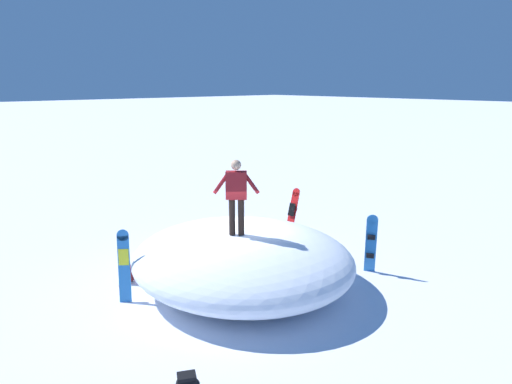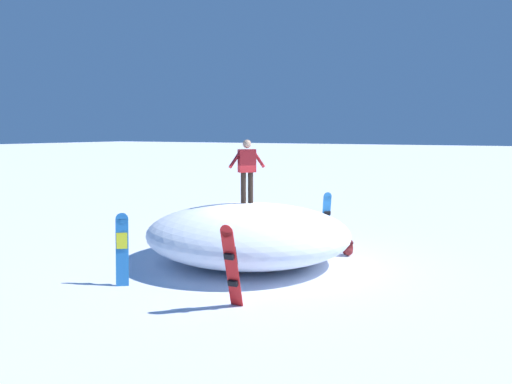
% 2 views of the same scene
% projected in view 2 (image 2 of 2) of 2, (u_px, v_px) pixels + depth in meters
% --- Properties ---
extents(ground, '(240.00, 240.00, 0.00)m').
position_uv_depth(ground, '(268.00, 263.00, 12.52)').
color(ground, white).
extents(snow_mound, '(5.95, 6.27, 1.49)m').
position_uv_depth(snow_mound, '(248.00, 233.00, 12.60)').
color(snow_mound, white).
rests_on(snow_mound, ground).
extents(snowboarder_standing, '(0.81, 0.76, 1.68)m').
position_uv_depth(snowboarder_standing, '(247.00, 167.00, 12.80)').
color(snowboarder_standing, black).
rests_on(snowboarder_standing, snow_mound).
extents(snowboard_primary_upright, '(0.50, 0.30, 1.69)m').
position_uv_depth(snowboard_primary_upright, '(231.00, 265.00, 9.13)').
color(snowboard_primary_upright, red).
rests_on(snowboard_primary_upright, ground).
extents(snowboard_secondary_upright, '(0.38, 0.38, 1.60)m').
position_uv_depth(snowboard_secondary_upright, '(122.00, 248.00, 10.67)').
color(snowboard_secondary_upright, '#2672BF').
rests_on(snowboard_secondary_upright, ground).
extents(snowboard_tertiary_upright, '(0.31, 0.30, 1.66)m').
position_uv_depth(snowboard_tertiary_upright, '(326.00, 219.00, 14.02)').
color(snowboard_tertiary_upright, '#2672BF').
rests_on(snowboard_tertiary_upright, ground).
extents(backpack_near, '(0.55, 0.43, 0.41)m').
position_uv_depth(backpack_near, '(348.00, 248.00, 13.26)').
color(backpack_near, maroon).
rests_on(backpack_near, ground).
extents(backpack_far, '(0.55, 0.43, 0.32)m').
position_uv_depth(backpack_far, '(234.00, 227.00, 16.45)').
color(backpack_far, black).
rests_on(backpack_far, ground).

